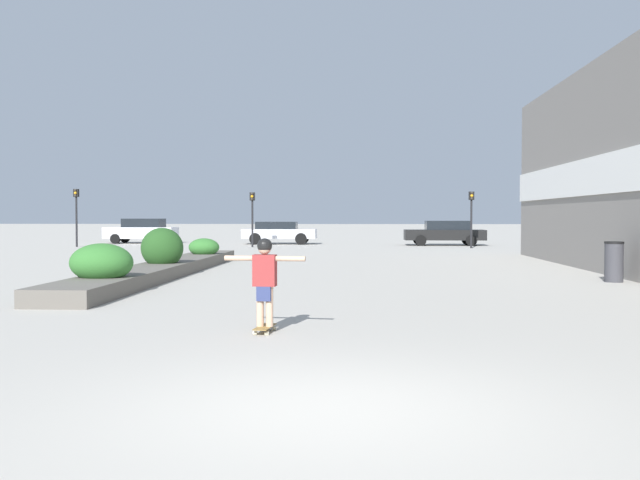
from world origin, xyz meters
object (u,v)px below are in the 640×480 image
at_px(traffic_light_left, 252,209).
at_px(car_center_right, 142,230).
at_px(car_center_left, 445,232).
at_px(skateboard, 265,328).
at_px(car_leftmost, 279,232).
at_px(skateboarder, 265,273).
at_px(traffic_light_right, 471,209).
at_px(trash_bin, 614,262).
at_px(traffic_light_far_left, 76,207).

bearing_deg(traffic_light_left, car_center_right, 146.19).
height_order(car_center_left, traffic_light_left, traffic_light_left).
relative_size(skateboard, car_leftmost, 0.15).
relative_size(skateboard, skateboarder, 0.52).
xyz_separation_m(traffic_light_left, traffic_light_right, (12.05, -0.63, 0.00)).
bearing_deg(car_center_left, car_leftmost, 82.28).
distance_m(car_center_left, traffic_light_left, 11.59).
bearing_deg(trash_bin, car_center_left, 93.97).
distance_m(trash_bin, car_leftmost, 27.52).
bearing_deg(traffic_light_right, skateboarder, -104.65).
xyz_separation_m(car_center_left, traffic_light_far_left, (-21.09, -3.26, 1.47)).
xyz_separation_m(skateboarder, trash_bin, (8.11, 8.62, -0.35)).
bearing_deg(traffic_light_far_left, traffic_light_left, 1.06).
bearing_deg(car_center_left, traffic_light_far_left, 98.80).
distance_m(skateboarder, traffic_light_left, 29.45).
height_order(car_center_left, car_center_right, car_center_right).
distance_m(skateboarder, trash_bin, 11.84).
bearing_deg(car_center_right, skateboarder, -159.92).
bearing_deg(traffic_light_far_left, car_center_left, 8.80).
relative_size(skateboard, trash_bin, 0.64).
height_order(skateboard, trash_bin, trash_bin).
relative_size(car_center_left, traffic_light_far_left, 1.44).
xyz_separation_m(skateboarder, traffic_light_far_left, (-14.62, 28.88, 1.36)).
xyz_separation_m(trash_bin, traffic_light_left, (-12.73, 20.44, 1.58)).
xyz_separation_m(skateboard, car_leftmost, (-3.63, 33.51, 0.69)).
distance_m(trash_bin, traffic_light_left, 24.13).
height_order(car_center_right, traffic_light_right, traffic_light_right).
relative_size(trash_bin, car_center_right, 0.24).
distance_m(car_center_right, traffic_light_left, 9.66).
xyz_separation_m(car_leftmost, car_center_right, (-8.94, 0.88, 0.06)).
distance_m(car_leftmost, traffic_light_far_left, 12.01).
distance_m(skateboard, traffic_light_left, 29.50).
xyz_separation_m(car_leftmost, car_center_left, (10.11, -1.37, 0.01)).
bearing_deg(car_leftmost, car_center_left, 82.28).
height_order(traffic_light_right, traffic_light_far_left, traffic_light_far_left).
relative_size(car_leftmost, traffic_light_left, 1.48).
relative_size(car_center_left, traffic_light_right, 1.54).
height_order(skateboard, car_leftmost, car_leftmost).
bearing_deg(trash_bin, traffic_light_far_left, 138.29).
bearing_deg(traffic_light_far_left, car_center_right, 69.67).
distance_m(trash_bin, car_center_left, 23.58).
bearing_deg(traffic_light_right, car_leftmost, 155.33).
distance_m(car_leftmost, traffic_light_left, 4.76).
bearing_deg(skateboard, car_center_right, 116.87).
distance_m(traffic_light_right, traffic_light_far_left, 22.05).
bearing_deg(car_center_right, trash_bin, -141.25).
bearing_deg(skateboarder, traffic_light_far_left, 123.63).
height_order(skateboard, traffic_light_left, traffic_light_left).
relative_size(skateboard, traffic_light_right, 0.22).
distance_m(car_center_left, traffic_light_right, 4.06).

